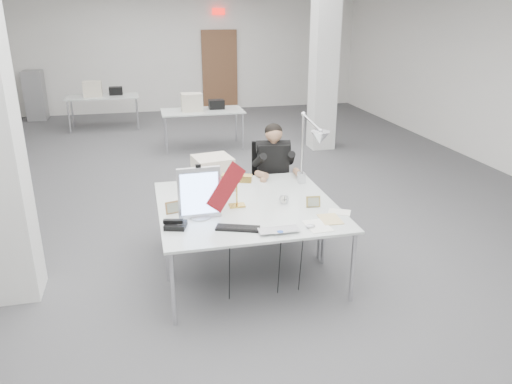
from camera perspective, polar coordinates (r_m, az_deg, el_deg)
room_shell at (r=7.00m, az=-4.70°, el=12.36°), size 10.04×14.04×3.24m
desk_main at (r=4.75m, az=0.08°, el=-3.52°), size 1.80×0.90×0.02m
desk_second at (r=5.56m, az=-2.05°, el=0.15°), size 1.80×0.90×0.02m
bg_desk_a at (r=9.98m, az=-6.15°, el=9.19°), size 1.60×0.80×0.02m
bg_desk_b at (r=12.10m, az=-17.13°, el=10.39°), size 1.60×0.80×0.02m
filing_cabinet at (r=13.76m, az=-23.92°, el=10.07°), size 0.45×0.55×1.20m
office_chair at (r=6.37m, az=1.85°, el=0.35°), size 0.54×0.54×0.97m
seated_person at (r=6.19m, az=2.01°, el=3.82°), size 0.61×0.72×0.98m
monitor at (r=4.76m, az=-6.50°, el=-0.12°), size 0.41×0.05×0.51m
pennant at (r=4.74m, az=-3.41°, el=0.56°), size 0.42×0.19×0.49m
keyboard at (r=4.58m, az=-2.11°, el=-4.15°), size 0.42×0.26×0.02m
laptop at (r=4.47m, az=2.79°, el=-4.72°), size 0.37×0.24×0.03m
mouse at (r=4.62m, az=6.24°, el=-3.90°), size 0.10×0.06×0.04m
bankers_lamp at (r=5.04m, az=-2.22°, el=0.22°), size 0.33×0.22×0.35m
desk_phone at (r=4.66m, az=-9.18°, el=-3.78°), size 0.23×0.22×0.05m
picture_frame_left at (r=4.98m, az=-9.45°, el=-1.73°), size 0.16×0.08×0.12m
picture_frame_right at (r=5.09m, az=6.55°, el=-1.10°), size 0.15×0.05×0.11m
desk_clock at (r=5.15m, az=3.22°, el=-0.83°), size 0.11×0.05×0.10m
paper_stack_a at (r=4.68m, az=7.04°, el=-3.86°), size 0.22×0.30×0.01m
paper_stack_b at (r=4.83m, az=8.48°, el=-3.09°), size 0.20×0.27×0.01m
paper_stack_c at (r=5.01m, az=9.51°, el=-2.27°), size 0.26×0.23×0.01m
beige_monitor at (r=5.53m, az=-4.95°, el=2.16°), size 0.46×0.44×0.37m
architect_lamp at (r=5.44m, az=6.16°, el=4.86°), size 0.42×0.76×0.93m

